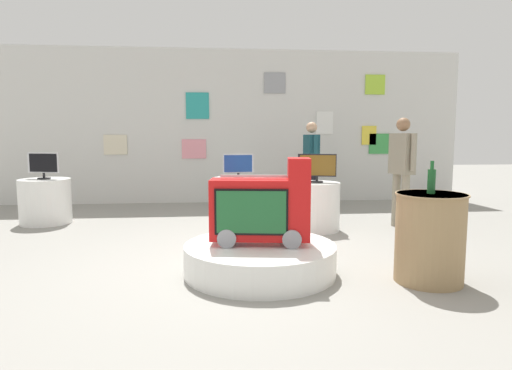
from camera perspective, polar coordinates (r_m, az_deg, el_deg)
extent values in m
plane|color=gray|center=(4.68, -3.63, -10.68)|extent=(30.00, 30.00, 0.00)
cube|color=silver|center=(9.05, -4.64, 7.56)|extent=(10.02, 0.10, 3.10)
cube|color=teal|center=(9.01, -7.62, 10.18)|extent=(0.46, 0.02, 0.52)
cube|color=beige|center=(9.20, -17.82, 5.02)|extent=(0.46, 0.02, 0.39)
cube|color=green|center=(9.64, 15.80, 5.18)|extent=(0.46, 0.02, 0.42)
cube|color=gray|center=(9.13, 2.46, 13.12)|extent=(0.44, 0.02, 0.42)
cube|color=pink|center=(9.00, -8.06, 4.67)|extent=(0.49, 0.02, 0.39)
cube|color=yellow|center=(9.55, 14.48, 6.28)|extent=(0.31, 0.02, 0.39)
cube|color=#9ECC33|center=(9.64, 15.23, 12.48)|extent=(0.42, 0.02, 0.40)
cube|color=white|center=(9.28, 8.91, 7.99)|extent=(0.35, 0.02, 0.46)
cylinder|color=white|center=(4.46, 0.52, -9.56)|extent=(1.52, 1.52, 0.30)
cylinder|color=gray|center=(4.42, -3.55, -6.48)|extent=(0.24, 0.40, 0.19)
cylinder|color=gray|center=(4.40, 4.61, -6.55)|extent=(0.24, 0.40, 0.19)
cube|color=red|center=(4.35, 0.52, -3.17)|extent=(1.01, 0.46, 0.60)
cube|color=red|center=(4.30, 5.60, 2.12)|extent=(0.26, 0.35, 0.21)
cube|color=black|center=(4.18, -0.63, -3.55)|extent=(0.70, 0.11, 0.45)
cube|color=#1E5B2D|center=(4.18, -0.63, -3.55)|extent=(0.66, 0.11, 0.41)
cube|color=#B2B2B7|center=(4.30, 0.53, 1.16)|extent=(0.78, 0.14, 0.02)
cylinder|color=white|center=(7.63, -25.71, -1.91)|extent=(0.77, 0.77, 0.70)
cylinder|color=black|center=(7.59, -25.84, 0.78)|extent=(0.19, 0.19, 0.02)
cylinder|color=black|center=(7.59, -25.86, 1.15)|extent=(0.04, 0.04, 0.08)
cube|color=silver|center=(7.57, -25.93, 2.62)|extent=(0.51, 0.18, 0.31)
cube|color=black|center=(7.55, -25.94, 2.61)|extent=(0.46, 0.15, 0.28)
cylinder|color=white|center=(6.44, 7.86, -2.76)|extent=(0.68, 0.68, 0.70)
cylinder|color=black|center=(6.40, 7.91, 0.43)|extent=(0.18, 0.18, 0.02)
cylinder|color=black|center=(6.39, 7.91, 0.81)|extent=(0.04, 0.04, 0.07)
cube|color=black|center=(6.38, 7.94, 2.56)|extent=(0.54, 0.16, 0.32)
cube|color=brown|center=(6.36, 8.03, 2.55)|extent=(0.50, 0.13, 0.29)
cylinder|color=white|center=(7.11, -2.30, -1.84)|extent=(0.82, 0.82, 0.70)
cylinder|color=black|center=(7.06, -2.31, 1.05)|extent=(0.17, 0.17, 0.02)
cylinder|color=black|center=(7.06, -2.32, 1.37)|extent=(0.04, 0.04, 0.06)
cube|color=silver|center=(7.05, -2.32, 2.82)|extent=(0.49, 0.09, 0.30)
cube|color=navy|center=(7.02, -2.33, 2.81)|extent=(0.45, 0.06, 0.27)
cylinder|color=#9E7F56|center=(4.45, 21.65, -6.43)|extent=(0.63, 0.63, 0.84)
cylinder|color=#9E7F56|center=(4.38, 21.87, -1.14)|extent=(0.65, 0.65, 0.02)
cylinder|color=#195926|center=(4.37, 21.85, 0.43)|extent=(0.07, 0.07, 0.23)
cylinder|color=#195926|center=(4.35, 21.94, 2.42)|extent=(0.03, 0.03, 0.08)
cylinder|color=gray|center=(7.01, 17.74, -1.84)|extent=(0.12, 0.12, 0.80)
cylinder|color=gray|center=(6.86, 18.81, -2.06)|extent=(0.12, 0.12, 0.80)
cube|color=gray|center=(6.87, 18.48, 3.87)|extent=(0.30, 0.42, 0.60)
sphere|color=#8C6647|center=(6.86, 18.61, 7.48)|extent=(0.20, 0.20, 0.20)
cylinder|color=gray|center=(7.05, 17.23, 4.22)|extent=(0.08, 0.08, 0.54)
cylinder|color=gray|center=(6.68, 19.82, 4.02)|extent=(0.08, 0.08, 0.54)
cylinder|color=black|center=(8.28, 6.92, -0.13)|extent=(0.12, 0.12, 0.86)
cylinder|color=black|center=(8.10, 7.37, -0.29)|extent=(0.12, 0.12, 0.86)
cube|color=#194751|center=(8.14, 7.21, 4.66)|extent=(0.24, 0.40, 0.53)
sphere|color=tan|center=(8.14, 7.25, 7.44)|extent=(0.20, 0.20, 0.20)
cylinder|color=#194751|center=(8.37, 6.68, 4.90)|extent=(0.08, 0.08, 0.48)
cylinder|color=#194751|center=(7.91, 7.78, 4.79)|extent=(0.08, 0.08, 0.48)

